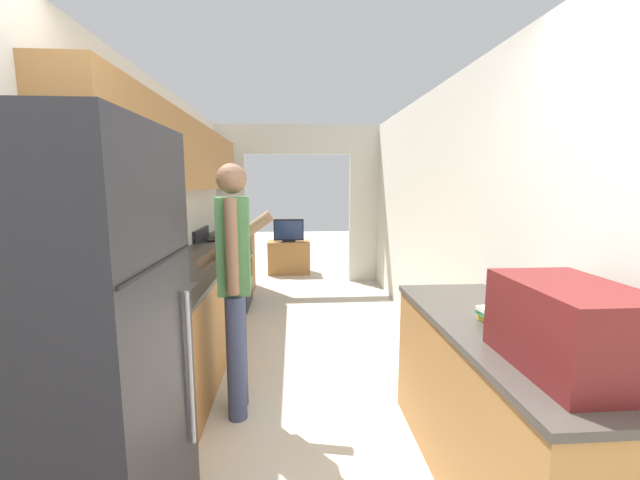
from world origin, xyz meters
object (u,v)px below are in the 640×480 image
at_px(refrigerator, 72,367).
at_px(knife, 234,234).
at_px(person, 235,282).
at_px(television, 289,231).
at_px(suitcase, 569,327).
at_px(book_stack, 510,319).
at_px(tv_cabinet, 289,257).
at_px(range_oven, 225,272).

bearing_deg(refrigerator, knife, 89.91).
height_order(person, television, person).
xyz_separation_m(refrigerator, television, (0.76, 5.39, -0.14)).
bearing_deg(knife, television, 91.85).
relative_size(person, suitcase, 2.89).
bearing_deg(book_stack, suitcase, -93.77).
height_order(suitcase, knife, suitcase).
distance_m(refrigerator, suitcase, 1.91).
bearing_deg(television, suitcase, -78.25).
distance_m(person, tv_cabinet, 4.34).
bearing_deg(tv_cabinet, knife, -119.09).
bearing_deg(book_stack, tv_cabinet, 102.97).
relative_size(television, knife, 1.65).
height_order(refrigerator, tv_cabinet, refrigerator).
distance_m(book_stack, knife, 4.19).
distance_m(book_stack, television, 5.17).
xyz_separation_m(refrigerator, tv_cabinet, (0.76, 5.43, -0.62)).
xyz_separation_m(tv_cabinet, television, (0.00, -0.04, 0.48)).
relative_size(person, tv_cabinet, 2.35).
bearing_deg(tv_cabinet, range_oven, -113.77).
relative_size(range_oven, tv_cabinet, 1.39).
distance_m(tv_cabinet, television, 0.49).
bearing_deg(person, television, -8.23).
height_order(person, knife, person).
xyz_separation_m(suitcase, knife, (-1.90, 4.16, -0.16)).
height_order(refrigerator, person, refrigerator).
relative_size(range_oven, person, 0.59).
height_order(tv_cabinet, knife, knife).
height_order(book_stack, knife, book_stack).
bearing_deg(refrigerator, person, 68.72).
distance_m(refrigerator, book_stack, 1.96).
distance_m(refrigerator, knife, 4.07).
distance_m(refrigerator, television, 5.44).
relative_size(book_stack, television, 0.61).
distance_m(range_oven, suitcase, 4.21).
distance_m(refrigerator, person, 1.23).
height_order(range_oven, suitcase, suitcase).
xyz_separation_m(suitcase, television, (-1.14, 5.48, -0.29)).
bearing_deg(refrigerator, television, 81.94).
height_order(book_stack, tv_cabinet, book_stack).
xyz_separation_m(range_oven, book_stack, (1.98, -3.24, 0.48)).
distance_m(range_oven, book_stack, 3.83).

